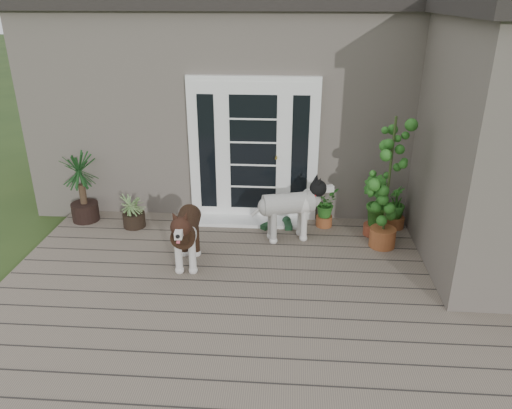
{
  "coord_description": "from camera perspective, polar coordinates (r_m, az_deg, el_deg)",
  "views": [
    {
      "loc": [
        0.33,
        -4.27,
        3.31
      ],
      "look_at": [
        -0.1,
        1.75,
        0.7
      ],
      "focal_mm": 34.25,
      "sensor_mm": 36.0,
      "label": 1
    }
  ],
  "objects": [
    {
      "name": "spider_plant",
      "position": [
        7.4,
        -14.17,
        -0.47
      ],
      "size": [
        0.64,
        0.64,
        0.58
      ],
      "primitive_type": null,
      "rotation": [
        0.0,
        0.0,
        -0.19
      ],
      "color": "#86A465",
      "rests_on": "deck"
    },
    {
      "name": "roof_main",
      "position": [
        8.93,
        2.14,
        22.66
      ],
      "size": [
        7.6,
        4.2,
        0.2
      ],
      "primitive_type": "cube",
      "color": "#2D2826",
      "rests_on": "house_main"
    },
    {
      "name": "yucca",
      "position": [
        7.73,
        -19.69,
        1.99
      ],
      "size": [
        0.85,
        0.85,
        1.1
      ],
      "primitive_type": null,
      "rotation": [
        0.0,
        0.0,
        0.12
      ],
      "color": "black",
      "rests_on": "deck"
    },
    {
      "name": "herb_a",
      "position": [
        7.28,
        8.01,
        -0.74
      ],
      "size": [
        0.51,
        0.51,
        0.48
      ],
      "primitive_type": "imported",
      "rotation": [
        0.0,
        0.0,
        1.13
      ],
      "color": "#265418",
      "rests_on": "deck"
    },
    {
      "name": "door_step",
      "position": [
        7.4,
        -0.41,
        -1.93
      ],
      "size": [
        1.6,
        0.4,
        0.05
      ],
      "primitive_type": "cube",
      "color": "white",
      "rests_on": "deck"
    },
    {
      "name": "sapling",
      "position": [
        6.58,
        15.23,
        2.52
      ],
      "size": [
        0.66,
        0.66,
        1.87
      ],
      "primitive_type": null,
      "rotation": [
        0.0,
        0.0,
        0.22
      ],
      "color": "#19571B",
      "rests_on": "deck"
    },
    {
      "name": "deck",
      "position": [
        5.7,
        0.03,
        -11.38
      ],
      "size": [
        6.2,
        4.6,
        0.12
      ],
      "primitive_type": "cube",
      "color": "#6B5B4C",
      "rests_on": "ground"
    },
    {
      "name": "house_wing",
      "position": [
        6.56,
        27.1,
        5.22
      ],
      "size": [
        1.6,
        2.4,
        3.1
      ],
      "primitive_type": "cube",
      "color": "#665E54",
      "rests_on": "ground"
    },
    {
      "name": "herb_b",
      "position": [
        7.11,
        13.64,
        -1.07
      ],
      "size": [
        0.61,
        0.61,
        0.65
      ],
      "primitive_type": "imported",
      "rotation": [
        0.0,
        0.0,
        2.41
      ],
      "color": "#195317",
      "rests_on": "deck"
    },
    {
      "name": "door_unit",
      "position": [
        7.21,
        -0.31,
        6.32
      ],
      "size": [
        1.9,
        0.14,
        2.15
      ],
      "primitive_type": "cube",
      "color": "white",
      "rests_on": "deck"
    },
    {
      "name": "clog_left",
      "position": [
        7.28,
        3.7,
        -2.24
      ],
      "size": [
        0.2,
        0.35,
        0.1
      ],
      "primitive_type": null,
      "rotation": [
        0.0,
        0.0,
        0.15
      ],
      "color": "#15341C",
      "rests_on": "deck"
    },
    {
      "name": "clog_right",
      "position": [
        7.25,
        1.47,
        -2.36
      ],
      "size": [
        0.29,
        0.32,
        0.09
      ],
      "primitive_type": null,
      "rotation": [
        0.0,
        0.0,
        -0.69
      ],
      "color": "#16381C",
      "rests_on": "deck"
    },
    {
      "name": "herb_c",
      "position": [
        7.46,
        15.92,
        -0.81
      ],
      "size": [
        0.34,
        0.34,
        0.49
      ],
      "primitive_type": "imported",
      "rotation": [
        0.0,
        0.0,
        4.65
      ],
      "color": "#1C6222",
      "rests_on": "deck"
    },
    {
      "name": "house_main",
      "position": [
        9.1,
        1.98,
        12.22
      ],
      "size": [
        7.4,
        4.0,
        3.1
      ],
      "primitive_type": "cube",
      "color": "#665E54",
      "rests_on": "ground"
    },
    {
      "name": "brindle_dog",
      "position": [
        6.19,
        -8.05,
        -3.72
      ],
      "size": [
        0.47,
        0.97,
        0.79
      ],
      "primitive_type": null,
      "rotation": [
        0.0,
        0.0,
        3.21
      ],
      "color": "#311D11",
      "rests_on": "deck"
    },
    {
      "name": "white_dog",
      "position": [
        6.78,
        3.76,
        -1.03
      ],
      "size": [
        1.02,
        0.65,
        0.79
      ],
      "primitive_type": null,
      "rotation": [
        0.0,
        0.0,
        -1.29
      ],
      "color": "silver",
      "rests_on": "deck"
    }
  ]
}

